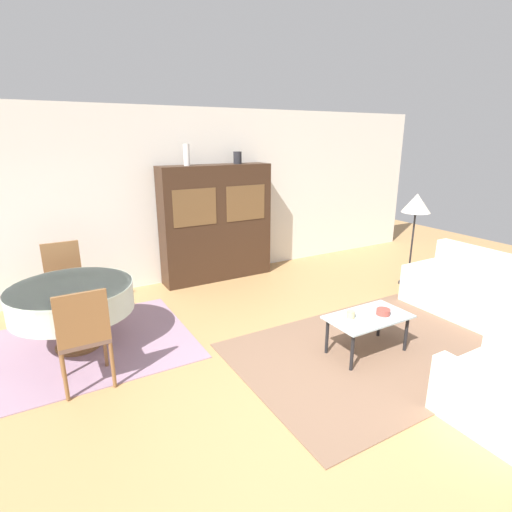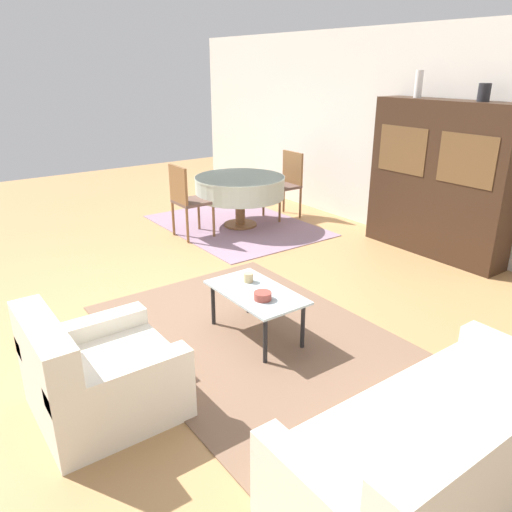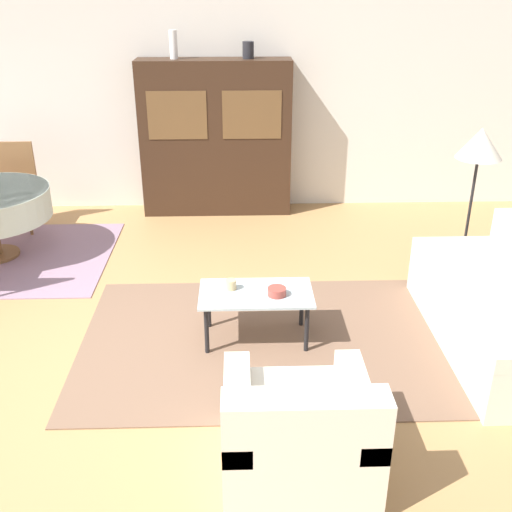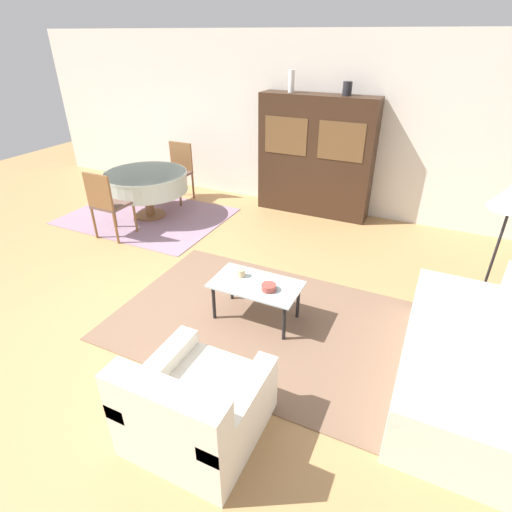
# 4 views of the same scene
# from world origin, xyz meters

# --- Properties ---
(ground_plane) EXTENTS (14.00, 14.00, 0.00)m
(ground_plane) POSITION_xyz_m (0.00, 0.00, 0.00)
(ground_plane) COLOR tan
(wall_back) EXTENTS (10.00, 0.06, 2.70)m
(wall_back) POSITION_xyz_m (0.00, 3.63, 1.35)
(wall_back) COLOR silver
(wall_back) RESTS_ON ground_plane
(area_rug) EXTENTS (3.03, 2.04, 0.01)m
(area_rug) POSITION_xyz_m (1.09, 0.34, 0.01)
(area_rug) COLOR brown
(area_rug) RESTS_ON ground_plane
(couch) EXTENTS (0.92, 1.95, 0.80)m
(couch) POSITION_xyz_m (2.98, 0.24, 0.28)
(couch) COLOR silver
(couch) RESTS_ON ground_plane
(armchair) EXTENTS (0.87, 0.89, 0.77)m
(armchair) POSITION_xyz_m (1.19, -1.08, 0.28)
(armchair) COLOR silver
(armchair) RESTS_ON ground_plane
(coffee_table) EXTENTS (0.90, 0.51, 0.42)m
(coffee_table) POSITION_xyz_m (0.99, 0.37, 0.38)
(coffee_table) COLOR black
(coffee_table) RESTS_ON area_rug
(display_cabinet) EXTENTS (1.80, 0.41, 1.85)m
(display_cabinet) POSITION_xyz_m (0.60, 3.38, 0.93)
(display_cabinet) COLOR #382316
(display_cabinet) RESTS_ON ground_plane
(dining_chair_far) EXTENTS (0.44, 0.44, 0.98)m
(dining_chair_far) POSITION_xyz_m (-1.72, 2.92, 0.57)
(dining_chair_far) COLOR brown
(dining_chair_far) RESTS_ON dining_rug
(floor_lamp) EXTENTS (0.43, 0.43, 1.44)m
(floor_lamp) POSITION_xyz_m (3.11, 1.59, 1.25)
(floor_lamp) COLOR black
(floor_lamp) RESTS_ON ground_plane
(cup) EXTENTS (0.09, 0.09, 0.08)m
(cup) POSITION_xyz_m (0.79, 0.43, 0.47)
(cup) COLOR tan
(cup) RESTS_ON coffee_table
(bowl) EXTENTS (0.15, 0.15, 0.06)m
(bowl) POSITION_xyz_m (1.15, 0.32, 0.46)
(bowl) COLOR #9E4238
(bowl) RESTS_ON coffee_table
(vase_tall) EXTENTS (0.09, 0.09, 0.31)m
(vase_tall) POSITION_xyz_m (0.15, 3.38, 2.00)
(vase_tall) COLOR white
(vase_tall) RESTS_ON display_cabinet
(vase_short) EXTENTS (0.13, 0.13, 0.19)m
(vase_short) POSITION_xyz_m (1.00, 3.38, 1.94)
(vase_short) COLOR #232328
(vase_short) RESTS_ON display_cabinet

